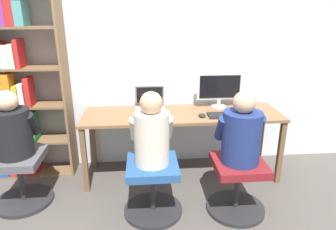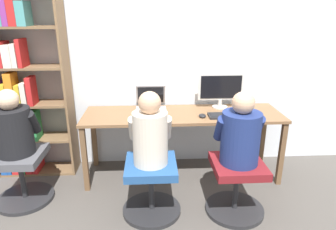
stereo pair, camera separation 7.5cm
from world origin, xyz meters
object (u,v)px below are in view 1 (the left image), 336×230
object	(u,v)px
office_chair_right	(153,185)
desktop_monitor	(220,89)
person_at_monitor	(242,133)
office_chair_left	(237,183)
person_near_shelf	(12,129)
keyboard	(228,115)
bookshelf	(15,89)
person_at_laptop	(152,133)
office_chair_side	(20,177)
laptop	(150,105)

from	to	relation	value
office_chair_right	desktop_monitor	bearing A→B (deg)	47.02
person_at_monitor	office_chair_left	bearing A→B (deg)	-90.00
office_chair_left	person_at_monitor	xyz separation A→B (m)	(0.00, 0.00, 0.49)
office_chair_right	person_near_shelf	size ratio (longest dim) A/B	0.88
keyboard	bookshelf	bearing A→B (deg)	172.64
person_at_laptop	person_near_shelf	xyz separation A→B (m)	(-1.22, 0.25, -0.02)
office_chair_left	keyboard	bearing A→B (deg)	86.14
office_chair_left	person_near_shelf	distance (m)	2.05
office_chair_side	person_near_shelf	size ratio (longest dim) A/B	0.88
office_chair_left	person_at_laptop	xyz separation A→B (m)	(-0.75, 0.04, 0.50)
laptop	office_chair_side	xyz separation A→B (m)	(-1.23, -0.54, -0.50)
keyboard	office_chair_side	size ratio (longest dim) A/B	0.76
laptop	person_near_shelf	world-z (taller)	person_near_shelf
person_at_monitor	office_chair_right	bearing A→B (deg)	177.74
desktop_monitor	person_at_laptop	world-z (taller)	person_at_laptop
desktop_monitor	office_chair_left	size ratio (longest dim) A/B	0.94
office_chair_right	person_at_laptop	world-z (taller)	person_at_laptop
person_at_monitor	person_at_laptop	world-z (taller)	person_at_laptop
desktop_monitor	keyboard	size ratio (longest dim) A/B	1.23
office_chair_side	desktop_monitor	bearing A→B (deg)	16.16
bookshelf	person_near_shelf	distance (m)	0.61
desktop_monitor	person_at_monitor	bearing A→B (deg)	-91.25
keyboard	person_at_monitor	size ratio (longest dim) A/B	0.64
office_chair_left	person_at_monitor	size ratio (longest dim) A/B	0.84
laptop	person_at_monitor	world-z (taller)	person_at_monitor
laptop	person_at_laptop	xyz separation A→B (m)	(-0.01, -0.79, 0.00)
office_chair_right	person_at_monitor	distance (m)	0.90
bookshelf	person_near_shelf	bearing A→B (deg)	-74.88
laptop	office_chair_left	bearing A→B (deg)	-48.06
laptop	person_at_laptop	size ratio (longest dim) A/B	0.60
keyboard	person_near_shelf	xyz separation A→B (m)	(-2.01, -0.27, 0.02)
keyboard	person_at_laptop	bearing A→B (deg)	-146.88
office_chair_left	office_chair_side	bearing A→B (deg)	171.76
keyboard	person_near_shelf	bearing A→B (deg)	-172.50
person_near_shelf	office_chair_left	bearing A→B (deg)	-8.37
person_at_monitor	person_near_shelf	size ratio (longest dim) A/B	1.04
office_chair_left	laptop	bearing A→B (deg)	131.94
office_chair_right	bookshelf	xyz separation A→B (m)	(-1.37, 0.80, 0.70)
desktop_monitor	person_at_laptop	distance (m)	1.14
keyboard	person_at_laptop	size ratio (longest dim) A/B	0.64
desktop_monitor	bookshelf	xyz separation A→B (m)	(-2.14, -0.03, 0.06)
bookshelf	office_chair_side	size ratio (longest dim) A/B	3.76
office_chair_right	bookshelf	bearing A→B (deg)	149.68
office_chair_left	office_chair_side	size ratio (longest dim) A/B	1.00
person_at_laptop	office_chair_side	distance (m)	1.34
desktop_monitor	keyboard	xyz separation A→B (m)	(0.02, -0.31, -0.19)
office_chair_left	bookshelf	size ratio (longest dim) A/B	0.27
office_chair_right	person_near_shelf	world-z (taller)	person_near_shelf
office_chair_left	office_chair_right	world-z (taller)	same
bookshelf	person_at_laptop	bearing A→B (deg)	-30.18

